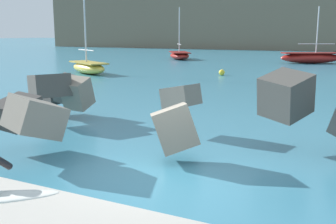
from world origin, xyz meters
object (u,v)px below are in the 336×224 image
at_px(mooring_buoy_inner, 222,72).
at_px(boat_near_left, 311,58).
at_px(boat_near_right, 180,55).
at_px(boat_near_centre, 88,67).

bearing_deg(mooring_buoy_inner, boat_near_left, 74.76).
bearing_deg(boat_near_right, boat_near_centre, -86.85).
distance_m(boat_near_centre, mooring_buoy_inner, 10.23).
relative_size(boat_near_centre, boat_near_right, 1.35).
bearing_deg(mooring_buoy_inner, boat_near_centre, -160.42).
relative_size(boat_near_left, boat_near_centre, 0.80).
xyz_separation_m(boat_near_left, boat_near_centre, (-13.90, -19.12, -0.05)).
height_order(boat_near_centre, mooring_buoy_inner, boat_near_centre).
bearing_deg(boat_near_left, boat_near_centre, -126.03).
height_order(boat_near_right, mooring_buoy_inner, boat_near_right).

